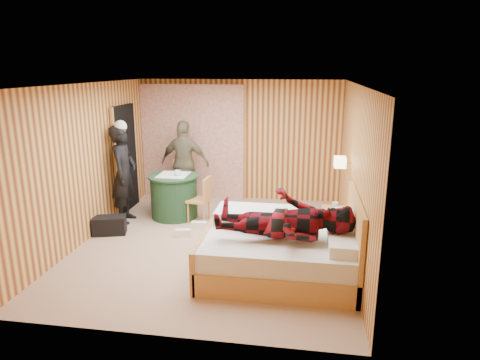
% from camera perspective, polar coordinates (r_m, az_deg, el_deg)
% --- Properties ---
extents(floor, '(4.20, 5.00, 0.01)m').
position_cam_1_polar(floor, '(6.98, -3.30, -8.35)').
color(floor, tan).
rests_on(floor, ground).
extents(ceiling, '(4.20, 5.00, 0.01)m').
position_cam_1_polar(ceiling, '(6.41, -3.64, 12.63)').
color(ceiling, silver).
rests_on(ceiling, wall_back).
extents(wall_back, '(4.20, 0.02, 2.50)m').
position_cam_1_polar(wall_back, '(8.99, -0.06, 5.30)').
color(wall_back, '#EBB95A').
rests_on(wall_back, floor).
extents(wall_left, '(0.02, 5.00, 2.50)m').
position_cam_1_polar(wall_left, '(7.32, -19.75, 2.19)').
color(wall_left, '#EBB95A').
rests_on(wall_left, floor).
extents(wall_right, '(0.02, 5.00, 2.50)m').
position_cam_1_polar(wall_right, '(6.48, 15.01, 0.98)').
color(wall_right, '#EBB95A').
rests_on(wall_right, floor).
extents(curtain, '(2.20, 0.08, 2.40)m').
position_cam_1_polar(curtain, '(9.14, -6.35, 5.05)').
color(curtain, beige).
rests_on(curtain, floor).
extents(doorway, '(0.06, 0.90, 2.05)m').
position_cam_1_polar(doorway, '(8.57, -14.99, 2.78)').
color(doorway, black).
rests_on(doorway, floor).
extents(wall_lamp, '(0.26, 0.24, 0.16)m').
position_cam_1_polar(wall_lamp, '(6.88, 13.21, 2.34)').
color(wall_lamp, gold).
rests_on(wall_lamp, wall_right).
extents(bed, '(2.08, 1.64, 1.13)m').
position_cam_1_polar(bed, '(5.93, 5.67, -9.30)').
color(bed, '#DFA85B').
rests_on(bed, floor).
extents(nightstand, '(0.43, 0.58, 0.56)m').
position_cam_1_polar(nightstand, '(6.99, 12.47, -6.07)').
color(nightstand, '#DFA85B').
rests_on(nightstand, floor).
extents(round_table, '(0.92, 0.92, 0.82)m').
position_cam_1_polar(round_table, '(8.09, -8.78, -2.08)').
color(round_table, '#204629').
rests_on(round_table, floor).
extents(chair_far, '(0.52, 0.52, 0.93)m').
position_cam_1_polar(chair_far, '(8.73, -7.53, 0.10)').
color(chair_far, '#DFA85B').
rests_on(chair_far, floor).
extents(chair_near, '(0.41, 0.41, 0.83)m').
position_cam_1_polar(chair_near, '(7.76, -5.07, -2.15)').
color(chair_near, '#DFA85B').
rests_on(chair_near, floor).
extents(duffel_bag, '(0.60, 0.43, 0.30)m').
position_cam_1_polar(duffel_bag, '(7.59, -17.01, -5.80)').
color(duffel_bag, black).
rests_on(duffel_bag, floor).
extents(sneaker_left, '(0.28, 0.14, 0.12)m').
position_cam_1_polar(sneaker_left, '(7.56, -5.47, -6.01)').
color(sneaker_left, white).
rests_on(sneaker_left, floor).
extents(sneaker_right, '(0.28, 0.17, 0.12)m').
position_cam_1_polar(sneaker_right, '(7.26, -7.60, -6.99)').
color(sneaker_right, white).
rests_on(sneaker_right, floor).
extents(woman_standing, '(0.46, 0.67, 1.77)m').
position_cam_1_polar(woman_standing, '(7.93, -15.22, 0.76)').
color(woman_standing, black).
rests_on(woman_standing, floor).
extents(man_at_table, '(1.05, 0.51, 1.72)m').
position_cam_1_polar(man_at_table, '(8.69, -7.37, 2.23)').
color(man_at_table, '#6A6246').
rests_on(man_at_table, floor).
extents(man_on_bed, '(0.86, 0.67, 1.77)m').
position_cam_1_polar(man_on_bed, '(5.47, 6.00, -3.91)').
color(man_on_bed, maroon).
rests_on(man_on_bed, bed).
extents(book_lower, '(0.22, 0.26, 0.02)m').
position_cam_1_polar(book_lower, '(6.85, 12.62, -4.02)').
color(book_lower, white).
rests_on(book_lower, nightstand).
extents(book_upper, '(0.18, 0.23, 0.02)m').
position_cam_1_polar(book_upper, '(6.85, 12.63, -3.87)').
color(book_upper, white).
rests_on(book_upper, nightstand).
extents(cup_nightstand, '(0.12, 0.12, 0.09)m').
position_cam_1_polar(cup_nightstand, '(7.01, 12.56, -3.27)').
color(cup_nightstand, white).
rests_on(cup_nightstand, nightstand).
extents(cup_table, '(0.16, 0.16, 0.10)m').
position_cam_1_polar(cup_table, '(7.89, -8.32, 0.94)').
color(cup_table, white).
rests_on(cup_table, round_table).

